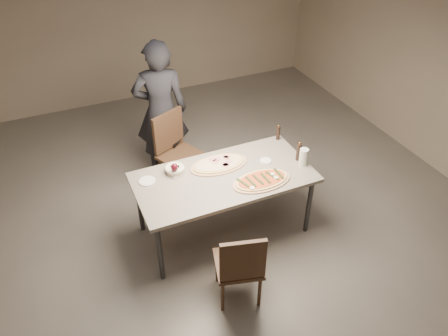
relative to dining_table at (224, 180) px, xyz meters
name	(u,v)px	position (x,y,z in m)	size (l,w,h in m)	color
room	(224,120)	(0.00, 0.00, 0.71)	(7.00, 7.00, 7.00)	#5F5951
dining_table	(224,180)	(0.00, 0.00, 0.00)	(1.80, 0.90, 0.75)	gray
zucchini_pizza	(262,180)	(0.30, -0.23, 0.07)	(0.61, 0.34, 0.05)	tan
ham_pizza	(219,164)	(0.03, 0.19, 0.07)	(0.62, 0.34, 0.04)	tan
bread_basket	(175,169)	(-0.43, 0.26, 0.10)	(0.20, 0.20, 0.07)	beige
oil_dish	(266,161)	(0.50, 0.05, 0.06)	(0.12, 0.12, 0.01)	white
pepper_mill_left	(299,151)	(0.83, -0.06, 0.16)	(0.06, 0.06, 0.22)	black
pepper_mill_right	(278,133)	(0.83, 0.38, 0.14)	(0.05, 0.05, 0.19)	black
carafe	(304,157)	(0.83, -0.15, 0.15)	(0.09, 0.09, 0.19)	silver
wine_glass	(175,168)	(-0.45, 0.19, 0.17)	(0.07, 0.07, 0.16)	silver
side_plate	(147,181)	(-0.73, 0.22, 0.06)	(0.16, 0.16, 0.01)	white
chair_near	(240,264)	(-0.24, -0.90, -0.20)	(0.50, 0.50, 0.87)	#402A1B
chair_far	(176,147)	(-0.19, 0.98, -0.15)	(0.61, 0.61, 0.97)	#402A1B
diner	(161,111)	(-0.25, 1.31, 0.19)	(0.64, 0.42, 1.76)	black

